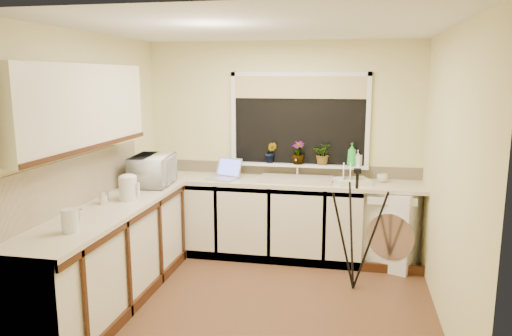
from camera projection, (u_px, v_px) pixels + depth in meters
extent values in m
plane|color=brown|center=(257.00, 301.00, 4.53)|extent=(3.20, 3.20, 0.00)
plane|color=white|center=(257.00, 27.00, 4.08)|extent=(3.20, 3.20, 0.00)
plane|color=beige|center=(282.00, 147.00, 5.75)|extent=(3.20, 0.00, 3.20)
plane|color=beige|center=(207.00, 220.00, 2.86)|extent=(3.20, 0.00, 3.20)
plane|color=beige|center=(91.00, 165.00, 4.62)|extent=(0.00, 3.00, 3.00)
plane|color=beige|center=(449.00, 179.00, 4.00)|extent=(0.00, 3.00, 3.00)
cube|color=silver|center=(250.00, 218.00, 5.67)|extent=(2.55, 0.60, 0.86)
cube|color=silver|center=(109.00, 259.00, 4.42)|extent=(0.54, 2.40, 0.86)
cube|color=beige|center=(278.00, 181.00, 5.53)|extent=(3.20, 0.60, 0.04)
cube|color=beige|center=(107.00, 210.00, 4.33)|extent=(0.60, 2.40, 0.04)
cube|color=silver|center=(76.00, 107.00, 4.05)|extent=(0.28, 1.90, 0.70)
cube|color=beige|center=(75.00, 182.00, 4.34)|extent=(0.02, 2.40, 0.45)
cube|color=beige|center=(282.00, 169.00, 5.79)|extent=(3.20, 0.02, 0.14)
cube|color=black|center=(299.00, 120.00, 5.64)|extent=(1.50, 0.02, 1.00)
cube|color=tan|center=(299.00, 87.00, 5.54)|extent=(1.50, 0.02, 0.25)
cube|color=white|center=(298.00, 165.00, 5.68)|extent=(1.60, 0.14, 0.03)
cube|color=tan|center=(295.00, 179.00, 5.48)|extent=(0.82, 0.46, 0.03)
cylinder|color=silver|center=(297.00, 167.00, 5.63)|extent=(0.03, 0.03, 0.24)
cube|color=white|center=(389.00, 226.00, 5.38)|extent=(0.78, 0.77, 0.85)
cube|color=#AAA9B2|center=(222.00, 179.00, 5.53)|extent=(0.37, 0.31, 0.02)
cube|color=#5C6CFA|center=(229.00, 167.00, 5.64)|extent=(0.32, 0.18, 0.21)
cylinder|color=silver|center=(128.00, 189.00, 4.59)|extent=(0.17, 0.17, 0.22)
cube|color=beige|center=(352.00, 181.00, 5.31)|extent=(0.44, 0.39, 0.05)
cylinder|color=silver|center=(70.00, 221.00, 3.65)|extent=(0.12, 0.12, 0.18)
cylinder|color=silver|center=(104.00, 198.00, 4.47)|extent=(0.09, 0.09, 0.12)
imported|color=white|center=(153.00, 170.00, 5.24)|extent=(0.45, 0.61, 0.32)
imported|color=#999999|center=(271.00, 152.00, 5.71)|extent=(0.14, 0.12, 0.25)
imported|color=#999999|center=(298.00, 153.00, 5.63)|extent=(0.19, 0.19, 0.27)
imported|color=#999999|center=(323.00, 154.00, 5.60)|extent=(0.26, 0.23, 0.25)
imported|color=green|center=(352.00, 154.00, 5.51)|extent=(0.12, 0.12, 0.26)
imported|color=#999999|center=(358.00, 158.00, 5.53)|extent=(0.10, 0.10, 0.18)
imported|color=beige|center=(382.00, 178.00, 5.38)|extent=(0.14, 0.14, 0.09)
imported|color=beige|center=(78.00, 215.00, 3.97)|extent=(0.12, 0.12, 0.09)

